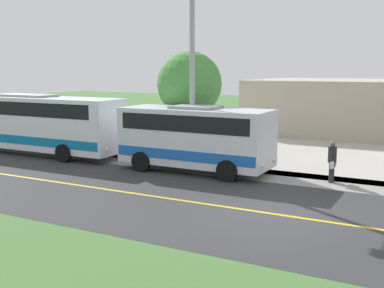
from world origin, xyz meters
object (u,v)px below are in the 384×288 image
(transit_bus_rear, at_px, (27,121))
(street_light_pole, at_px, (191,72))
(pedestrian_with_bags, at_px, (332,160))
(commercial_building, at_px, (380,107))
(tree_curbside, at_px, (189,84))
(shuttle_bus_front, at_px, (196,135))

(transit_bus_rear, xyz_separation_m, street_light_pole, (-0.40, 9.87, 2.64))
(pedestrian_with_bags, distance_m, commercial_building, 16.20)
(pedestrian_with_bags, bearing_deg, tree_curbside, -105.76)
(pedestrian_with_bags, xyz_separation_m, tree_curbside, (-2.17, -7.68, 2.84))
(tree_curbside, bearing_deg, transit_bus_rear, -70.90)
(commercial_building, bearing_deg, transit_bus_rear, -43.35)
(transit_bus_rear, height_order, pedestrian_with_bags, transit_bus_rear)
(street_light_pole, relative_size, commercial_building, 0.47)
(shuttle_bus_front, height_order, street_light_pole, street_light_pole)
(shuttle_bus_front, relative_size, transit_bus_rear, 0.58)
(shuttle_bus_front, relative_size, commercial_building, 0.40)
(pedestrian_with_bags, bearing_deg, transit_bus_rear, -87.32)
(shuttle_bus_front, xyz_separation_m, transit_bus_rear, (0.06, -10.29, 0.13))
(street_light_pole, xyz_separation_m, commercial_building, (-16.52, 6.10, -2.52))
(transit_bus_rear, relative_size, pedestrian_with_bags, 7.06)
(pedestrian_with_bags, distance_m, street_light_pole, 7.17)
(shuttle_bus_front, distance_m, pedestrian_with_bags, 5.92)
(street_light_pole, relative_size, tree_curbside, 1.47)
(street_light_pole, bearing_deg, tree_curbside, -150.46)
(tree_curbside, bearing_deg, commercial_building, 151.72)
(shuttle_bus_front, xyz_separation_m, commercial_building, (-16.86, 5.69, 0.26))
(transit_bus_rear, distance_m, tree_curbside, 9.16)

